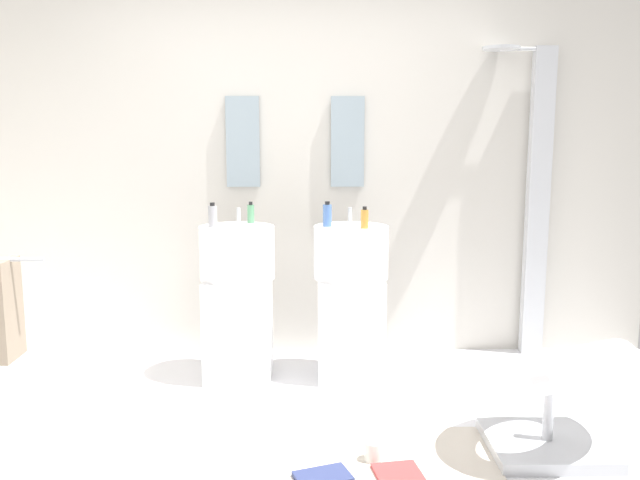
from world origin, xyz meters
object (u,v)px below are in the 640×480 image
lounge_chair (550,381)px  soap_bottle_amber (365,219)px  towel_rack (5,314)px  magazine_navy (323,477)px  magazine_red (398,474)px  soap_bottle_grey (213,216)px  coffee_mug (373,451)px  pedestal_sink_left (238,298)px  shower_column (536,197)px  pedestal_sink_right (351,298)px  soap_bottle_green (251,213)px  soap_bottle_blue (327,215)px

lounge_chair → soap_bottle_amber: size_ratio=8.03×
towel_rack → magazine_navy: 1.74m
towel_rack → magazine_red: size_ratio=4.69×
lounge_chair → soap_bottle_grey: bearing=149.7°
towel_rack → magazine_navy: towel_rack is taller
magazine_navy → soap_bottle_grey: 1.73m
magazine_red → coffee_mug: 0.18m
pedestal_sink_left → lounge_chair: pedestal_sink_left is taller
shower_column → lounge_chair: 1.66m
soap_bottle_grey → soap_bottle_amber: soap_bottle_grey is taller
pedestal_sink_left → lounge_chair: size_ratio=1.00×
pedestal_sink_right → magazine_red: bearing=-83.6°
magazine_navy → lounge_chair: bearing=-5.8°
shower_column → lounge_chair: size_ratio=1.96×
coffee_mug → soap_bottle_green: bearing=117.5°
shower_column → soap_bottle_green: bearing=-171.7°
towel_rack → soap_bottle_blue: bearing=26.7°
pedestal_sink_left → magazine_navy: pedestal_sink_left is taller
coffee_mug → soap_bottle_green: 1.72m
soap_bottle_grey → soap_bottle_green: (0.21, 0.17, -0.01)m
soap_bottle_green → magazine_navy: bearing=-73.6°
lounge_chair → soap_bottle_amber: soap_bottle_amber is taller
shower_column → magazine_red: shower_column is taller
soap_bottle_grey → pedestal_sink_left: bearing=8.0°
shower_column → towel_rack: shower_column is taller
pedestal_sink_right → soap_bottle_blue: soap_bottle_blue is taller
pedestal_sink_left → soap_bottle_grey: size_ratio=7.12×
coffee_mug → shower_column: bearing=52.0°
coffee_mug → soap_bottle_amber: 1.40m
pedestal_sink_left → towel_rack: size_ratio=1.10×
shower_column → soap_bottle_blue: bearing=-162.8°
pedestal_sink_left → magazine_navy: bearing=-68.9°
towel_rack → soap_bottle_grey: soap_bottle_grey is taller
soap_bottle_green → soap_bottle_amber: 0.73m
shower_column → magazine_navy: bearing=-130.1°
magazine_navy → magazine_red: size_ratio=1.17×
soap_bottle_blue → soap_bottle_green: bearing=161.7°
pedestal_sink_left → towel_rack: pedestal_sink_left is taller
towel_rack → magazine_navy: bearing=-17.3°
pedestal_sink_right → magazine_navy: pedestal_sink_right is taller
towel_rack → soap_bottle_amber: soap_bottle_amber is taller
coffee_mug → soap_bottle_green: size_ratio=0.68×
towel_rack → coffee_mug: 1.90m
pedestal_sink_right → soap_bottle_grey: (-0.83, -0.02, 0.51)m
towel_rack → magazine_navy: size_ratio=4.00×
shower_column → coffee_mug: (-1.21, -1.55, -1.02)m
magazine_navy → soap_bottle_green: soap_bottle_green is taller
coffee_mug → soap_bottle_grey: soap_bottle_grey is taller
soap_bottle_blue → soap_bottle_amber: soap_bottle_blue is taller
pedestal_sink_right → soap_bottle_green: 0.81m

